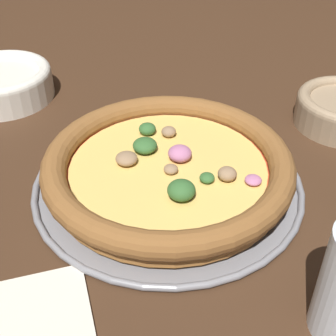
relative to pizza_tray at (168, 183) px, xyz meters
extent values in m
plane|color=#3D2616|center=(0.00, 0.00, 0.00)|extent=(3.00, 3.00, 0.00)
cylinder|color=gray|center=(0.00, 0.00, 0.00)|extent=(0.32, 0.32, 0.01)
torus|color=gray|center=(0.00, 0.00, 0.00)|extent=(0.33, 0.33, 0.01)
cylinder|color=#A86B33|center=(0.00, 0.00, 0.01)|extent=(0.28, 0.28, 0.02)
torus|color=brown|center=(0.00, 0.00, 0.03)|extent=(0.30, 0.30, 0.03)
cylinder|color=#B7381E|center=(0.00, 0.00, 0.02)|extent=(0.25, 0.25, 0.00)
cylinder|color=#E5B75B|center=(0.00, 0.00, 0.03)|extent=(0.23, 0.23, 0.00)
ellipsoid|color=#33602D|center=(-0.06, 0.00, 0.04)|extent=(0.03, 0.03, 0.02)
ellipsoid|color=#8E7051|center=(0.06, -0.02, 0.03)|extent=(0.02, 0.02, 0.01)
ellipsoid|color=#8E7051|center=(-0.04, -0.06, 0.03)|extent=(0.03, 0.03, 0.02)
ellipsoid|color=#B26B93|center=(0.01, -0.02, 0.04)|extent=(0.04, 0.04, 0.02)
ellipsoid|color=#B26B93|center=(-0.06, -0.08, 0.03)|extent=(0.02, 0.02, 0.01)
ellipsoid|color=#33602D|center=(0.07, 0.01, 0.03)|extent=(0.03, 0.03, 0.01)
ellipsoid|color=#8E7051|center=(-0.01, 0.00, 0.03)|extent=(0.02, 0.02, 0.01)
ellipsoid|color=#8E7051|center=(0.02, 0.05, 0.03)|extent=(0.04, 0.04, 0.01)
ellipsoid|color=#33602D|center=(0.04, 0.02, 0.04)|extent=(0.04, 0.04, 0.02)
ellipsoid|color=#33602D|center=(-0.04, -0.04, 0.03)|extent=(0.02, 0.02, 0.01)
cylinder|color=silver|center=(0.28, 0.20, 0.02)|extent=(0.16, 0.16, 0.04)
camera|label=1|loc=(-0.43, 0.11, 0.36)|focal=50.00mm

